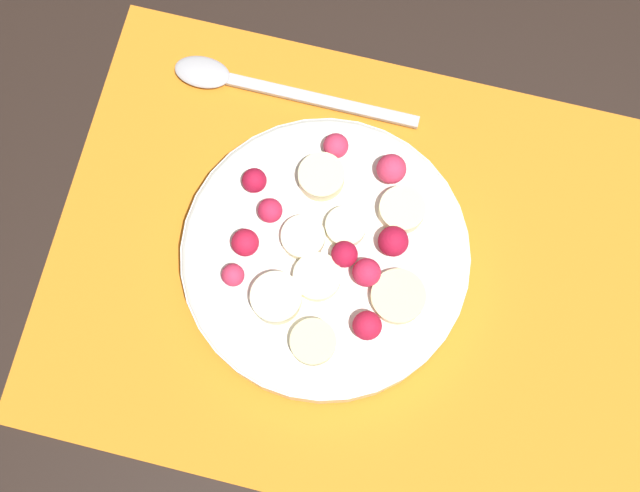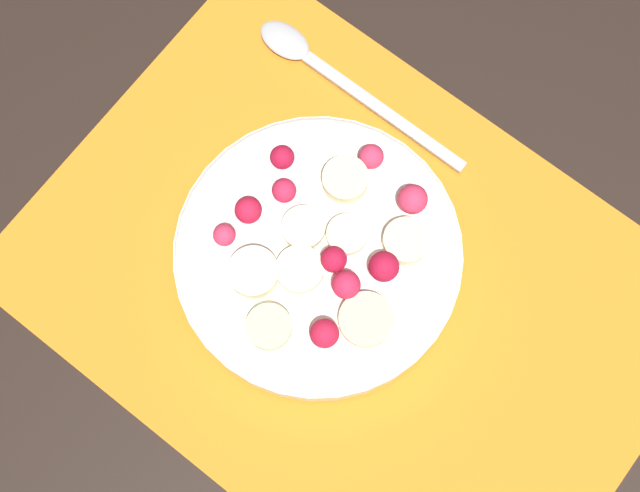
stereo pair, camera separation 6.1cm
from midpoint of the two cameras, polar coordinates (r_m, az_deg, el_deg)
name	(u,v)px [view 1 (the left image)]	position (r m, az deg, el deg)	size (l,w,h in m)	color
ground_plane	(360,273)	(0.65, -0.02, -2.27)	(3.00, 3.00, 0.00)	black
placemat	(361,272)	(0.65, -0.02, -2.22)	(0.46, 0.34, 0.01)	orange
fruit_bowl	(321,252)	(0.63, -2.69, -0.95)	(0.20, 0.20, 0.05)	silver
spoon	(242,81)	(0.70, -7.54, 9.92)	(0.19, 0.03, 0.01)	#B2B2B7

